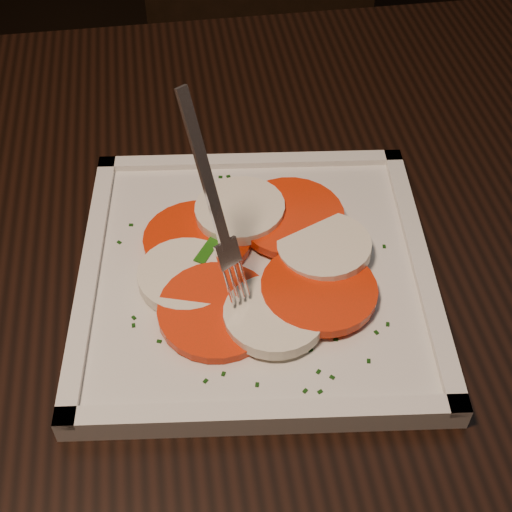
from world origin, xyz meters
The scene contains 6 objects.
ground centered at (0.00, 0.00, 0.00)m, with size 6.00×6.00×0.00m, color black.
table centered at (-0.18, -0.28, 0.65)m, with size 1.21×0.81×0.75m.
chair centered at (-0.14, 0.43, 0.53)m, with size 0.48×0.48×0.93m.
plate centered at (-0.25, -0.32, 0.76)m, with size 0.28×0.28×0.01m, color silver.
caprese_salad centered at (-0.25, -0.32, 0.77)m, with size 0.22×0.24×0.02m.
fork centered at (-0.29, -0.33, 0.86)m, with size 0.02×0.06×0.16m, color white, non-canonical shape.
Camera 1 is at (-0.31, -0.70, 1.19)m, focal length 50.00 mm.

